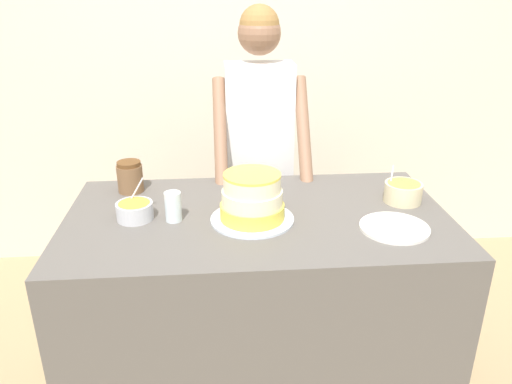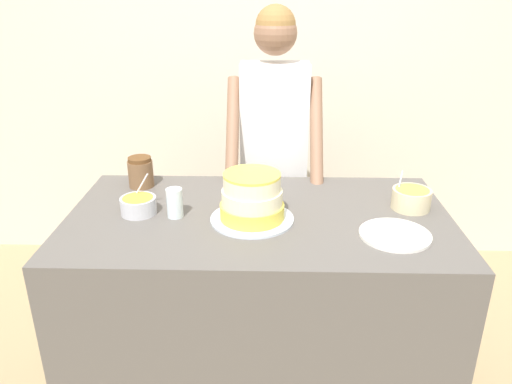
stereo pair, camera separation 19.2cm
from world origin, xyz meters
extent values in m
cube|color=beige|center=(0.00, 1.88, 1.30)|extent=(10.00, 0.05, 2.60)
cube|color=#5B5651|center=(0.00, 0.43, 0.48)|extent=(1.54, 0.85, 0.96)
cylinder|color=#2D2D38|center=(-0.01, 1.09, 0.42)|extent=(0.10, 0.10, 0.83)
cylinder|color=#2D2D38|center=(0.14, 1.09, 0.42)|extent=(0.10, 0.10, 0.83)
cube|color=white|center=(0.06, 1.09, 1.15)|extent=(0.34, 0.19, 0.63)
cylinder|color=#8E664C|center=(-0.14, 0.92, 1.14)|extent=(0.06, 0.39, 0.52)
cylinder|color=#8E664C|center=(0.27, 0.92, 1.14)|extent=(0.06, 0.39, 0.52)
sphere|color=#8E664C|center=(0.06, 1.09, 1.60)|extent=(0.21, 0.21, 0.21)
sphere|color=olive|center=(0.06, 1.09, 1.64)|extent=(0.19, 0.19, 0.19)
cylinder|color=silver|center=(-0.03, 0.38, 0.96)|extent=(0.33, 0.33, 0.01)
cylinder|color=#F2DB4C|center=(-0.03, 0.38, 1.00)|extent=(0.25, 0.25, 0.06)
cylinder|color=#F4EABC|center=(-0.03, 0.38, 1.06)|extent=(0.24, 0.24, 0.06)
cylinder|color=#F4EABC|center=(-0.03, 0.38, 1.11)|extent=(0.22, 0.22, 0.06)
cylinder|color=#F2DB4C|center=(-0.03, 0.38, 1.15)|extent=(0.22, 0.22, 0.01)
cylinder|color=silver|center=(-0.49, 0.43, 0.99)|extent=(0.14, 0.14, 0.07)
cylinder|color=#EF9938|center=(-0.49, 0.43, 1.02)|extent=(0.12, 0.12, 0.01)
cylinder|color=silver|center=(-0.50, 0.48, 1.04)|extent=(0.09, 0.02, 0.14)
cylinder|color=beige|center=(0.63, 0.51, 1.00)|extent=(0.16, 0.16, 0.08)
cylinder|color=olive|center=(0.63, 0.51, 1.04)|extent=(0.14, 0.14, 0.01)
cylinder|color=silver|center=(0.58, 0.53, 1.04)|extent=(0.04, 0.07, 0.14)
cylinder|color=silver|center=(-0.33, 0.40, 1.02)|extent=(0.06, 0.06, 0.12)
cylinder|color=white|center=(0.51, 0.26, 0.96)|extent=(0.26, 0.26, 0.01)
cylinder|color=brown|center=(-0.54, 0.72, 1.02)|extent=(0.11, 0.11, 0.12)
cylinder|color=brown|center=(-0.54, 0.72, 1.09)|extent=(0.10, 0.10, 0.02)
camera|label=1|loc=(-0.16, -1.39, 1.83)|focal=35.00mm
camera|label=2|loc=(0.04, -1.39, 1.83)|focal=35.00mm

